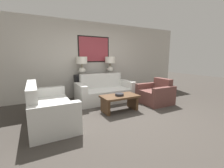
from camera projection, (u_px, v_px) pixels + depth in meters
The scene contains 10 objects.
ground_plane at pixel (130, 116), 3.64m from camera, with size 20.00×20.00×0.00m, color #3D3833.
back_wall at pixel (94, 60), 5.51m from camera, with size 7.71×0.12×2.65m.
console_table at pixel (97, 85), 5.43m from camera, with size 1.57×0.40×0.82m.
table_lamp_left at pixel (82, 64), 5.05m from camera, with size 0.37×0.37×0.62m.
table_lamp_right at pixel (110, 63), 5.54m from camera, with size 0.37×0.37×0.62m.
couch_by_back_wall at pixel (105, 92), 4.88m from camera, with size 1.80×0.87×0.88m.
couch_by_side at pixel (49, 109), 3.28m from camera, with size 0.87×1.80×0.88m.
coffee_table at pixel (120, 100), 3.97m from camera, with size 0.97×0.55×0.42m.
decorative_bowl at pixel (119, 95), 3.92m from camera, with size 0.23×0.23×0.06m.
armchair_near_back_wall at pixel (155, 94), 4.67m from camera, with size 0.84×0.92×0.76m.
Camera 1 is at (-2.00, -2.85, 1.40)m, focal length 24.00 mm.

